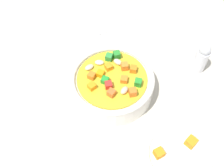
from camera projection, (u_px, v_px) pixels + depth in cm
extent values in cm
cube|color=#BAB2A0|center=(112.00, 93.00, 56.24)|extent=(140.00, 140.00, 2.00)
cylinder|color=white|center=(112.00, 85.00, 53.74)|extent=(16.23, 16.23, 4.07)
torus|color=white|center=(112.00, 78.00, 51.79)|extent=(16.36, 16.36, 1.11)
cylinder|color=gold|center=(112.00, 79.00, 51.90)|extent=(13.55, 13.55, 0.40)
cube|color=red|center=(111.00, 86.00, 49.99)|extent=(1.73, 1.73, 1.21)
cube|color=#2F8D3A|center=(109.00, 57.00, 53.82)|extent=(1.31, 1.31, 1.29)
cube|color=orange|center=(100.00, 74.00, 51.64)|extent=(1.33, 1.33, 0.97)
cube|color=orange|center=(109.00, 67.00, 52.57)|extent=(1.81, 1.81, 1.10)
cube|color=orange|center=(111.00, 93.00, 49.09)|extent=(1.62, 1.62, 1.23)
ellipsoid|color=beige|center=(99.00, 62.00, 53.43)|extent=(1.53, 2.01, 0.73)
ellipsoid|color=beige|center=(89.00, 67.00, 52.75)|extent=(2.13, 2.00, 0.73)
cube|color=orange|center=(92.00, 76.00, 51.36)|extent=(1.45, 1.45, 1.10)
cube|color=orange|center=(92.00, 86.00, 50.00)|extent=(1.77, 1.77, 1.08)
cube|color=orange|center=(124.00, 79.00, 51.01)|extent=(1.44, 1.44, 1.01)
cube|color=orange|center=(133.00, 92.00, 49.05)|extent=(1.73, 1.73, 1.45)
ellipsoid|color=beige|center=(124.00, 90.00, 49.53)|extent=(2.07, 1.68, 1.01)
cube|color=#288D2B|center=(139.00, 81.00, 50.52)|extent=(1.36, 1.36, 1.33)
cube|color=orange|center=(133.00, 69.00, 52.21)|extent=(1.46, 1.46, 1.17)
ellipsoid|color=beige|center=(119.00, 62.00, 53.31)|extent=(1.69, 2.08, 0.99)
cube|color=orange|center=(124.00, 66.00, 52.46)|extent=(1.70, 1.70, 1.38)
cube|color=#27862C|center=(117.00, 55.00, 54.05)|extent=(1.78, 1.78, 1.44)
cube|color=green|center=(105.00, 80.00, 50.80)|extent=(1.38, 1.38, 1.04)
cylinder|color=silver|center=(124.00, 22.00, 66.27)|extent=(11.34, 10.35, 0.79)
ellipsoid|color=silver|center=(69.00, 45.00, 61.96)|extent=(4.01, 3.91, 0.81)
cylinder|color=white|center=(176.00, 159.00, 45.72)|extent=(10.92, 10.92, 3.31)
torus|color=white|center=(178.00, 155.00, 44.18)|extent=(11.03, 11.03, 0.87)
cube|color=orange|center=(159.00, 153.00, 43.79)|extent=(2.08, 2.08, 1.47)
cube|color=orange|center=(191.00, 142.00, 44.80)|extent=(2.14, 2.14, 1.59)
cylinder|color=silver|center=(200.00, 61.00, 56.36)|extent=(2.68, 2.68, 5.52)
sphere|color=silver|center=(205.00, 50.00, 53.59)|extent=(2.42, 2.42, 2.42)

